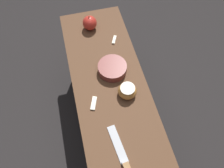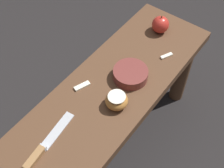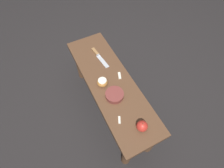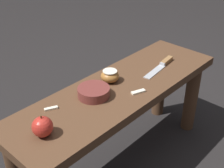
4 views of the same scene
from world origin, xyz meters
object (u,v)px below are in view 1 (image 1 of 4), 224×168
knife (126,164)px  bowl (112,68)px  apple_cut (127,91)px  wooden_bench (113,105)px  apple_whole (90,23)px

knife → bowl: (0.42, -0.05, 0.01)m
apple_cut → bowl: size_ratio=0.61×
wooden_bench → bowl: bearing=-12.9°
wooden_bench → apple_whole: 0.44m
wooden_bench → bowl: size_ratio=8.16×
wooden_bench → apple_whole: (0.42, 0.02, 0.14)m
wooden_bench → apple_cut: bearing=-96.1°
apple_whole → bowl: bearing=-170.7°
apple_whole → knife: bearing=179.5°
knife → apple_whole: size_ratio=2.92×
apple_cut → bowl: (0.13, 0.03, -0.01)m
knife → wooden_bench: bearing=-11.8°
wooden_bench → apple_whole: bearing=2.6°
knife → apple_whole: apple_whole is taller
apple_whole → bowl: (-0.29, -0.05, -0.02)m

